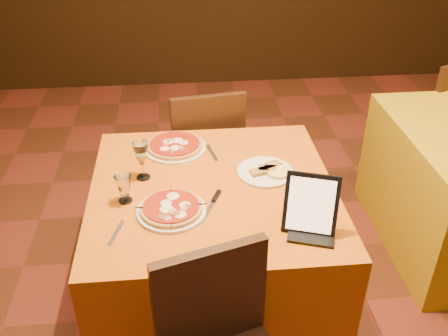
{
  "coord_description": "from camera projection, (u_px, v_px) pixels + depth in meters",
  "views": [
    {
      "loc": [
        -0.55,
        -1.35,
        2.03
      ],
      "look_at": [
        -0.37,
        0.48,
        0.86
      ],
      "focal_mm": 40.0,
      "sensor_mm": 36.0,
      "label": 1
    }
  ],
  "objects": [
    {
      "name": "pizza_far",
      "position": [
        175.0,
        146.0,
        2.53
      ],
      "size": [
        0.32,
        0.32,
        0.03
      ],
      "rotation": [
        0.0,
        0.0,
        0.29
      ],
      "color": "white",
      "rests_on": "main_table"
    },
    {
      "name": "fork_far",
      "position": [
        212.0,
        153.0,
        2.5
      ],
      "size": [
        0.06,
        0.16,
        0.01
      ],
      "primitive_type": "cube",
      "rotation": [
        0.0,
        0.0,
        1.81
      ],
      "color": "silver",
      "rests_on": "main_table"
    },
    {
      "name": "main_table",
      "position": [
        214.0,
        249.0,
        2.45
      ],
      "size": [
        1.1,
        1.1,
        0.75
      ],
      "primitive_type": "cube",
      "color": "#C25E0C",
      "rests_on": "floor"
    },
    {
      "name": "chair_side_far",
      "position": [
        428.0,
        115.0,
        3.52
      ],
      "size": [
        0.5,
        0.5,
        0.91
      ],
      "primitive_type": null,
      "rotation": [
        0.0,
        0.0,
        3.52
      ],
      "color": "black",
      "rests_on": "floor"
    },
    {
      "name": "tablet",
      "position": [
        311.0,
        204.0,
        1.94
      ],
      "size": [
        0.23,
        0.16,
        0.24
      ],
      "primitive_type": "cube",
      "rotation": [
        -0.35,
        0.0,
        -0.32
      ],
      "color": "black",
      "rests_on": "main_table"
    },
    {
      "name": "pizza_near",
      "position": [
        171.0,
        209.0,
        2.09
      ],
      "size": [
        0.29,
        0.29,
        0.03
      ],
      "rotation": [
        0.0,
        0.0,
        0.03
      ],
      "color": "white",
      "rests_on": "main_table"
    },
    {
      "name": "wine_glass",
      "position": [
        142.0,
        160.0,
        2.26
      ],
      "size": [
        0.09,
        0.09,
        0.19
      ],
      "primitive_type": null,
      "rotation": [
        0.0,
        0.0,
        0.23
      ],
      "color": "#E5E182",
      "rests_on": "main_table"
    },
    {
      "name": "fork_near",
      "position": [
        116.0,
        233.0,
        1.98
      ],
      "size": [
        0.06,
        0.16,
        0.01
      ],
      "primitive_type": "cube",
      "rotation": [
        0.0,
        0.0,
        1.29
      ],
      "color": "silver",
      "rests_on": "main_table"
    },
    {
      "name": "knife",
      "position": [
        210.0,
        208.0,
        2.11
      ],
      "size": [
        0.1,
        0.21,
        0.01
      ],
      "primitive_type": "cube",
      "rotation": [
        0.0,
        0.0,
        1.16
      ],
      "color": "#B9B8BF",
      "rests_on": "main_table"
    },
    {
      "name": "chair_main_far",
      "position": [
        203.0,
        151.0,
        3.1
      ],
      "size": [
        0.51,
        0.51,
        0.91
      ],
      "primitive_type": null,
      "rotation": [
        0.0,
        0.0,
        3.28
      ],
      "color": "black",
      "rests_on": "floor"
    },
    {
      "name": "cutlet_dish",
      "position": [
        265.0,
        171.0,
        2.34
      ],
      "size": [
        0.26,
        0.26,
        0.03
      ],
      "rotation": [
        0.0,
        0.0,
        0.06
      ],
      "color": "white",
      "rests_on": "main_table"
    },
    {
      "name": "water_glass",
      "position": [
        124.0,
        189.0,
        2.13
      ],
      "size": [
        0.08,
        0.08,
        0.13
      ],
      "primitive_type": null,
      "rotation": [
        0.0,
        0.0,
        -0.15
      ],
      "color": "white",
      "rests_on": "main_table"
    }
  ]
}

